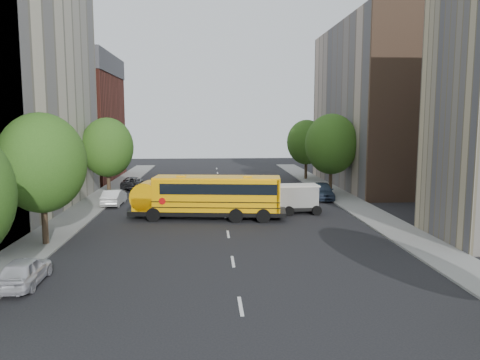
{
  "coord_description": "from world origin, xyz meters",
  "views": [
    {
      "loc": [
        -1.23,
        -31.96,
        7.44
      ],
      "look_at": [
        1.05,
        2.0,
        3.08
      ],
      "focal_mm": 35.0,
      "sensor_mm": 36.0,
      "label": 1
    }
  ],
  "objects": [
    {
      "name": "ground",
      "position": [
        0.0,
        0.0,
        0.0
      ],
      "size": [
        120.0,
        120.0,
        0.0
      ],
      "primitive_type": "plane",
      "color": "black",
      "rests_on": "ground"
    },
    {
      "name": "sidewalk_left",
      "position": [
        -11.5,
        5.0,
        0.06
      ],
      "size": [
        3.0,
        80.0,
        0.12
      ],
      "primitive_type": "cube",
      "color": "slate",
      "rests_on": "ground"
    },
    {
      "name": "sidewalk_right",
      "position": [
        11.5,
        5.0,
        0.06
      ],
      "size": [
        3.0,
        80.0,
        0.12
      ],
      "primitive_type": "cube",
      "color": "slate",
      "rests_on": "ground"
    },
    {
      "name": "lane_markings",
      "position": [
        0.0,
        10.0,
        0.01
      ],
      "size": [
        0.15,
        64.0,
        0.01
      ],
      "primitive_type": "cube",
      "color": "silver",
      "rests_on": "ground"
    },
    {
      "name": "building_left_redbrick",
      "position": [
        -18.0,
        28.0,
        6.5
      ],
      "size": [
        10.0,
        15.0,
        13.0
      ],
      "primitive_type": "cube",
      "color": "maroon",
      "rests_on": "ground"
    },
    {
      "name": "building_right_far",
      "position": [
        18.0,
        20.0,
        9.0
      ],
      "size": [
        10.0,
        22.0,
        18.0
      ],
      "primitive_type": "cube",
      "color": "tan",
      "rests_on": "ground"
    },
    {
      "name": "building_right_sidewall",
      "position": [
        18.0,
        9.0,
        9.0
      ],
      "size": [
        10.1,
        0.3,
        18.0
      ],
      "primitive_type": "cube",
      "color": "brown",
      "rests_on": "ground"
    },
    {
      "name": "street_tree_1",
      "position": [
        -11.0,
        -4.0,
        4.95
      ],
      "size": [
        5.12,
        5.12,
        7.9
      ],
      "color": "#38281C",
      "rests_on": "ground"
    },
    {
      "name": "street_tree_2",
      "position": [
        -11.0,
        14.0,
        4.83
      ],
      "size": [
        4.99,
        4.99,
        7.71
      ],
      "color": "#38281C",
      "rests_on": "ground"
    },
    {
      "name": "street_tree_4",
      "position": [
        11.0,
        14.0,
        5.08
      ],
      "size": [
        5.25,
        5.25,
        8.1
      ],
      "color": "#38281C",
      "rests_on": "ground"
    },
    {
      "name": "street_tree_5",
      "position": [
        11.0,
        26.0,
        4.7
      ],
      "size": [
        4.86,
        4.86,
        7.51
      ],
      "color": "#38281C",
      "rests_on": "ground"
    },
    {
      "name": "school_bus",
      "position": [
        -1.42,
        2.98,
        1.85
      ],
      "size": [
        11.99,
        4.05,
        3.32
      ],
      "rotation": [
        0.0,
        0.0,
        -0.12
      ],
      "color": "black",
      "rests_on": "ground"
    },
    {
      "name": "safari_truck",
      "position": [
        4.85,
        4.6,
        1.23
      ],
      "size": [
        5.51,
        2.23,
        2.32
      ],
      "rotation": [
        0.0,
        0.0,
        0.04
      ],
      "color": "black",
      "rests_on": "ground"
    },
    {
      "name": "parked_car_0",
      "position": [
        -9.6,
        -10.93,
        0.66
      ],
      "size": [
        1.66,
        3.92,
        1.32
      ],
      "primitive_type": "imported",
      "rotation": [
        0.0,
        0.0,
        3.17
      ],
      "color": "silver",
      "rests_on": "ground"
    },
    {
      "name": "parked_car_1",
      "position": [
        -9.6,
        9.36,
        0.69
      ],
      "size": [
        1.58,
        4.24,
        1.38
      ],
      "primitive_type": "imported",
      "rotation": [
        0.0,
        0.0,
        3.11
      ],
      "color": "silver",
      "rests_on": "ground"
    },
    {
      "name": "parked_car_2",
      "position": [
        -9.6,
        19.26,
        0.66
      ],
      "size": [
        2.58,
        4.92,
        1.32
      ],
      "primitive_type": "imported",
      "rotation": [
        0.0,
        0.0,
        3.22
      ],
      "color": "black",
      "rests_on": "ground"
    },
    {
      "name": "parked_car_4",
      "position": [
        9.5,
        11.17,
        0.8
      ],
      "size": [
        2.36,
        4.89,
        1.61
      ],
      "primitive_type": "imported",
      "rotation": [
        0.0,
        0.0,
        -0.1
      ],
      "color": "#384862",
      "rests_on": "ground"
    }
  ]
}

